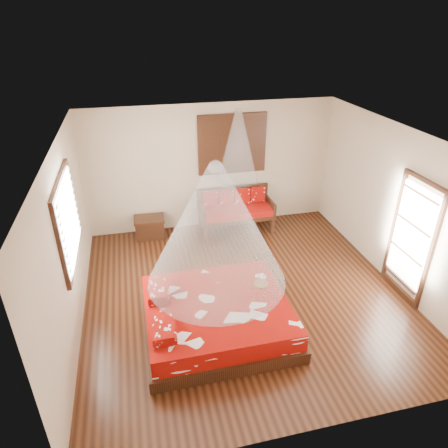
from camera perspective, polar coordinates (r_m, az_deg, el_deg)
The scene contains 10 objects.
room at distance 6.49m, azimuth 3.09°, elevation 0.03°, with size 5.54×5.54×2.84m.
bed at distance 6.38m, azimuth -1.19°, elevation -12.99°, with size 2.27×2.05×0.65m.
daybed at distance 9.04m, azimuth 1.64°, elevation 2.31°, with size 1.66×0.74×0.94m.
storage_chest at distance 8.99m, azimuth -10.55°, elevation -0.42°, with size 0.67×0.50×0.46m.
shutter_panel at distance 8.85m, azimuth 1.19°, elevation 11.33°, with size 1.52×0.06×1.32m.
window_left at distance 6.40m, azimuth -21.38°, elevation 0.59°, with size 0.10×1.74×1.34m.
glazed_door at distance 7.38m, azimuth 25.14°, elevation -2.09°, with size 0.08×1.02×2.16m.
wine_tray at distance 6.59m, azimuth 5.34°, elevation -8.28°, with size 0.24×0.24×0.19m.
mosquito_net_main at distance 5.47m, azimuth -1.12°, elevation -0.24°, with size 2.02×2.02×1.80m, color white.
mosquito_net_daybed at distance 8.39m, azimuth 2.00°, elevation 11.09°, with size 0.85×0.85×1.50m, color white.
Camera 1 is at (-1.66, -5.48, 4.44)m, focal length 32.00 mm.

